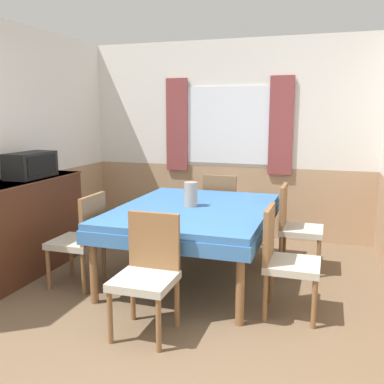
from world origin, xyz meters
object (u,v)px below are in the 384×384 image
object	(u,v)px
chair_left_near	(82,237)
vase	(191,194)
chair_head_window	(222,207)
chair_right_far	(295,224)
tv	(31,165)
dining_table	(194,216)
sideboard	(24,226)
chair_head_near	(148,270)
chair_right_near	(284,257)

from	to	relation	value
chair_left_near	vase	distance (m)	1.14
vase	chair_head_window	bearing A→B (deg)	88.00
chair_right_far	tv	world-z (taller)	tv
dining_table	tv	bearing A→B (deg)	-171.03
dining_table	sideboard	world-z (taller)	sideboard
chair_head_window	vase	size ratio (longest dim) A/B	3.68
dining_table	chair_head_window	size ratio (longest dim) A/B	2.11
chair_right_far	vase	world-z (taller)	vase
vase	chair_left_near	bearing A→B (deg)	-148.05
vase	tv	bearing A→B (deg)	-170.33
chair_head_near	sideboard	bearing A→B (deg)	-22.92
dining_table	vase	distance (m)	0.23
sideboard	chair_left_near	bearing A→B (deg)	-8.52
dining_table	chair_head_window	bearing A→B (deg)	90.00
sideboard	tv	xyz separation A→B (m)	(0.00, 0.17, 0.62)
dining_table	tv	xyz separation A→B (m)	(-1.71, -0.27, 0.49)
chair_right_near	vase	size ratio (longest dim) A/B	3.68
dining_table	chair_right_far	size ratio (longest dim) A/B	2.11
chair_right_near	chair_left_near	bearing A→B (deg)	-90.00
chair_right_near	tv	xyz separation A→B (m)	(-2.66, 0.29, 0.63)
dining_table	chair_head_near	size ratio (longest dim) A/B	2.11
chair_right_near	chair_left_near	world-z (taller)	same
chair_head_window	tv	bearing A→B (deg)	-139.99
chair_right_far	chair_left_near	world-z (taller)	same
dining_table	tv	distance (m)	1.80
chair_head_near	chair_head_window	bearing A→B (deg)	-90.00
chair_left_near	dining_table	bearing A→B (deg)	-59.78
dining_table	vase	size ratio (longest dim) A/B	7.78
chair_right_far	chair_right_near	distance (m)	1.11
chair_head_near	chair_left_near	bearing A→B (deg)	-32.60
chair_right_far	sideboard	xyz separation A→B (m)	(-2.67, -1.00, 0.01)
chair_right_far	dining_table	bearing A→B (deg)	-59.78
chair_head_window	chair_head_near	distance (m)	2.33
chair_right_far	chair_head_window	distance (m)	1.13
chair_right_far	chair_head_window	world-z (taller)	same
chair_head_window	vase	bearing A→B (deg)	-92.00
chair_head_near	tv	xyz separation A→B (m)	(-1.71, 0.90, 0.63)
chair_right_near	chair_left_near	size ratio (longest dim) A/B	1.00
chair_right_far	chair_head_near	size ratio (longest dim) A/B	1.00
chair_right_near	vase	bearing A→B (deg)	-119.83
chair_head_window	vase	world-z (taller)	vase
chair_right_far	chair_head_near	distance (m)	1.97
chair_head_window	chair_head_near	xyz separation A→B (m)	(0.00, -2.33, 0.00)
tv	chair_head_window	bearing A→B (deg)	40.01
chair_right_near	chair_left_near	distance (m)	1.91
chair_head_near	sideboard	xyz separation A→B (m)	(-1.71, 0.72, 0.01)
chair_right_far	vase	size ratio (longest dim) A/B	3.68
sideboard	tv	bearing A→B (deg)	89.67
chair_right_far	tv	bearing A→B (deg)	-72.78
chair_head_window	sideboard	bearing A→B (deg)	-136.78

